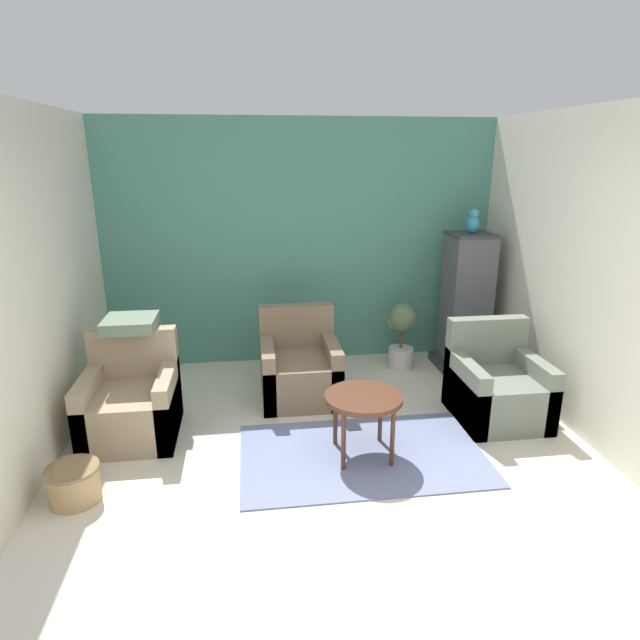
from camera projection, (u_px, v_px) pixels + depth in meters
The scene contains 14 objects.
ground_plane at pixel (352, 529), 3.42m from camera, with size 20.00×20.00×0.00m, color beige.
wall_back_accent at pixel (301, 244), 5.89m from camera, with size 4.37×0.06×2.66m.
wall_left at pixel (46, 282), 4.16m from camera, with size 0.06×3.01×2.66m.
wall_right at pixel (562, 267), 4.72m from camera, with size 0.06×3.01×2.66m.
area_rug at pixel (362, 454), 4.24m from camera, with size 1.92×1.17×0.01m.
coffee_table at pixel (364, 402), 4.11m from camera, with size 0.60×0.60×0.52m.
armchair_left at pixel (132, 404), 4.48m from camera, with size 0.74×0.78×0.86m.
armchair_right at pixel (496, 388), 4.78m from camera, with size 0.74×0.78×0.86m.
armchair_middle at pixel (300, 370), 5.19m from camera, with size 0.74×0.78×0.86m.
birdcage at pixel (466, 304), 5.80m from camera, with size 0.57×0.57×1.49m.
parrot at pixel (473, 222), 5.53m from camera, with size 0.12×0.22×0.26m.
potted_plant at pixel (401, 331), 5.85m from camera, with size 0.34×0.31×0.74m.
wicker_basket at pixel (74, 482), 3.66m from camera, with size 0.36×0.36×0.26m.
throw_pillow at pixel (130, 323), 4.56m from camera, with size 0.43×0.43×0.10m.
Camera 1 is at (-0.59, -2.80, 2.30)m, focal length 30.00 mm.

